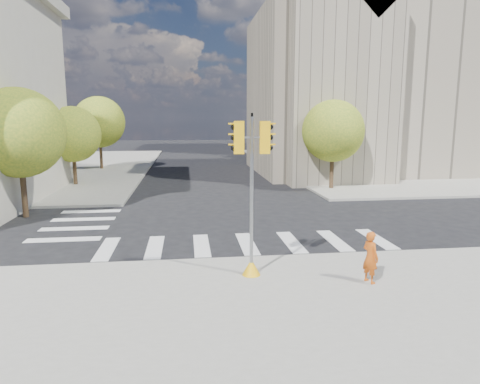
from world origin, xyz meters
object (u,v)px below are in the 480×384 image
Objects in this scene: photographer at (370,257)px; lamp_far at (282,121)px; traffic_signal at (252,208)px; lamp_near at (322,123)px.

lamp_far is at bearing -28.96° from photographer.
traffic_signal reaches higher than photographer.
lamp_near is at bearing 71.13° from traffic_signal.
lamp_far is at bearing 90.00° from lamp_near.
lamp_far is 5.27× the size of photographer.
photographer is (-5.14, -34.80, -3.66)m from lamp_far.
photographer is (-5.14, -20.80, -3.66)m from lamp_near.
traffic_signal is at bearing -104.14° from lamp_far.
lamp_far reaches higher than traffic_signal.
lamp_near is 14.00m from lamp_far.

